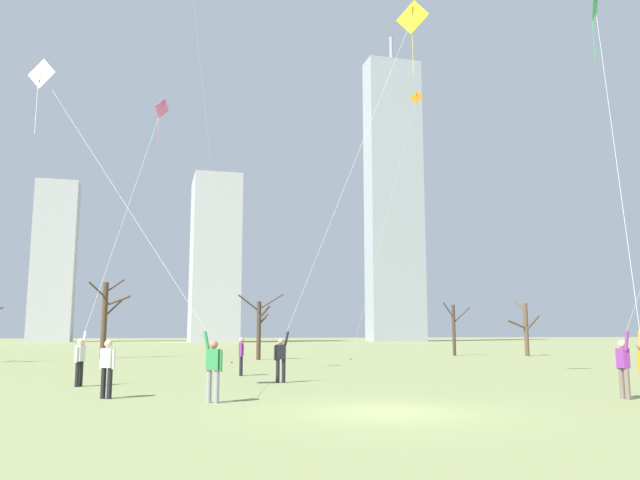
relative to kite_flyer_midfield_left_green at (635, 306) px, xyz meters
The scene contains 16 objects.
ground_plane 6.92m from the kite_flyer_midfield_left_green, behind, with size 400.00×400.00×0.00m, color #848E56.
kite_flyer_midfield_left_green is the anchor object (origin of this frame).
kite_flyer_far_back_yellow 11.35m from the kite_flyer_midfield_left_green, 122.71° to the left, with size 5.78×1.83×14.92m.
kite_flyer_foreground_left_white 11.58m from the kite_flyer_midfield_left_green, 159.74° to the left, with size 5.68×2.62×9.90m.
kite_flyer_foreground_right_pink 17.42m from the kite_flyer_midfield_left_green, 142.12° to the left, with size 2.91×6.02×12.55m.
bystander_strolling_midfield 14.15m from the kite_flyer_midfield_left_green, 156.66° to the left, with size 0.42×0.37×1.62m.
bystander_watching_nearby 16.15m from the kite_flyer_midfield_left_green, 119.73° to the left, with size 0.26×0.50×1.62m.
distant_kite_low_near_trees_blue 28.90m from the kite_flyer_midfield_left_green, 115.17° to the left, with size 3.83×5.07×22.93m.
distant_kite_drifting_right_orange 30.37m from the kite_flyer_midfield_left_green, 78.33° to the left, with size 4.90×2.15×18.86m.
bare_tree_left_of_center 34.92m from the kite_flyer_midfield_left_green, 70.36° to the left, with size 2.66×1.29×4.22m.
bare_tree_far_right_edge 34.82m from the kite_flyer_midfield_left_green, 61.34° to the left, with size 2.31×2.82×4.46m.
bare_tree_rightmost 38.01m from the kite_flyer_midfield_left_green, 113.13° to the left, with size 2.92×2.72×5.81m.
bare_tree_center 29.72m from the kite_flyer_midfield_left_green, 98.89° to the left, with size 3.18×2.62×4.47m.
skyline_wide_slab 118.66m from the kite_flyer_midfield_left_green, 71.09° to the left, with size 11.66×5.45×66.53m.
skyline_mid_tower_right 124.26m from the kite_flyer_midfield_left_green, 104.36° to the left, with size 8.04×5.33×31.88m.
skyline_mid_tower_left 109.99m from the kite_flyer_midfield_left_green, 90.08° to the left, with size 8.96×11.97×31.99m.
Camera 1 is at (-5.37, -14.01, 1.83)m, focal length 35.28 mm.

